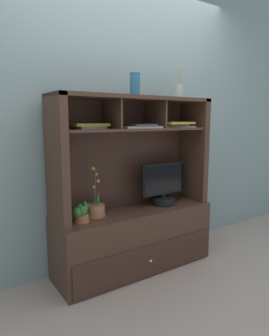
{
  "coord_description": "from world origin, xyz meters",
  "views": [
    {
      "loc": [
        -1.41,
        -2.12,
        1.31
      ],
      "look_at": [
        0.0,
        0.0,
        0.9
      ],
      "focal_mm": 32.29,
      "sensor_mm": 36.0,
      "label": 1
    }
  ],
  "objects_px": {
    "media_console": "(134,219)",
    "potted_orchid": "(96,209)",
    "magazine_stack_right": "(174,125)",
    "magazine_stack_left": "(139,126)",
    "diffuser_bottle": "(179,92)",
    "tv_monitor": "(164,188)",
    "magazine_stack_centre": "(89,126)",
    "ceramic_vase": "(135,84)",
    "potted_fern": "(81,214)"
  },
  "relations": [
    {
      "from": "diffuser_bottle",
      "to": "media_console",
      "type": "bearing_deg",
      "value": 175.34
    },
    {
      "from": "magazine_stack_right",
      "to": "ceramic_vase",
      "type": "height_order",
      "value": "ceramic_vase"
    },
    {
      "from": "media_console",
      "to": "potted_orchid",
      "type": "height_order",
      "value": "media_console"
    },
    {
      "from": "magazine_stack_centre",
      "to": "ceramic_vase",
      "type": "xyz_separation_m",
      "value": [
        0.41,
        -0.02,
        0.33
      ]
    },
    {
      "from": "media_console",
      "to": "magazine_stack_centre",
      "type": "relative_size",
      "value": 5.16
    },
    {
      "from": "magazine_stack_centre",
      "to": "ceramic_vase",
      "type": "distance_m",
      "value": 0.53
    },
    {
      "from": "magazine_stack_centre",
      "to": "potted_fern",
      "type": "bearing_deg",
      "value": -153.43
    },
    {
      "from": "magazine_stack_centre",
      "to": "magazine_stack_right",
      "type": "height_order",
      "value": "magazine_stack_right"
    },
    {
      "from": "tv_monitor",
      "to": "potted_fern",
      "type": "relative_size",
      "value": 3.14
    },
    {
      "from": "potted_orchid",
      "to": "ceramic_vase",
      "type": "relative_size",
      "value": 2.13
    },
    {
      "from": "tv_monitor",
      "to": "potted_orchid",
      "type": "xyz_separation_m",
      "value": [
        -0.67,
        0.04,
        -0.1
      ]
    },
    {
      "from": "tv_monitor",
      "to": "magazine_stack_centre",
      "type": "height_order",
      "value": "magazine_stack_centre"
    },
    {
      "from": "magazine_stack_centre",
      "to": "magazine_stack_right",
      "type": "distance_m",
      "value": 0.83
    },
    {
      "from": "magazine_stack_right",
      "to": "magazine_stack_left",
      "type": "bearing_deg",
      "value": -176.73
    },
    {
      "from": "media_console",
      "to": "diffuser_bottle",
      "type": "xyz_separation_m",
      "value": [
        0.46,
        -0.04,
        1.11
      ]
    },
    {
      "from": "potted_orchid",
      "to": "ceramic_vase",
      "type": "xyz_separation_m",
      "value": [
        0.36,
        -0.03,
        1.0
      ]
    },
    {
      "from": "potted_orchid",
      "to": "diffuser_bottle",
      "type": "distance_m",
      "value": 1.27
    },
    {
      "from": "tv_monitor",
      "to": "potted_fern",
      "type": "bearing_deg",
      "value": -178.2
    },
    {
      "from": "tv_monitor",
      "to": "media_console",
      "type": "bearing_deg",
      "value": 175.65
    },
    {
      "from": "media_console",
      "to": "tv_monitor",
      "type": "relative_size",
      "value": 3.1
    },
    {
      "from": "potted_orchid",
      "to": "potted_fern",
      "type": "bearing_deg",
      "value": -156.18
    },
    {
      "from": "potted_orchid",
      "to": "magazine_stack_right",
      "type": "height_order",
      "value": "magazine_stack_right"
    },
    {
      "from": "media_console",
      "to": "tv_monitor",
      "type": "bearing_deg",
      "value": -4.35
    },
    {
      "from": "potted_fern",
      "to": "ceramic_vase",
      "type": "bearing_deg",
      "value": 3.99
    },
    {
      "from": "tv_monitor",
      "to": "ceramic_vase",
      "type": "relative_size",
      "value": 2.55
    },
    {
      "from": "magazine_stack_right",
      "to": "potted_orchid",
      "type": "bearing_deg",
      "value": 176.26
    },
    {
      "from": "media_console",
      "to": "magazine_stack_centre",
      "type": "distance_m",
      "value": 0.91
    },
    {
      "from": "magazine_stack_centre",
      "to": "diffuser_bottle",
      "type": "height_order",
      "value": "diffuser_bottle"
    },
    {
      "from": "magazine_stack_left",
      "to": "potted_fern",
      "type": "bearing_deg",
      "value": 179.66
    },
    {
      "from": "magazine_stack_left",
      "to": "magazine_stack_centre",
      "type": "bearing_deg",
      "value": 172.47
    },
    {
      "from": "magazine_stack_left",
      "to": "magazine_stack_right",
      "type": "height_order",
      "value": "magazine_stack_right"
    },
    {
      "from": "media_console",
      "to": "magazine_stack_centre",
      "type": "xyz_separation_m",
      "value": [
        -0.41,
        0.0,
        0.81
      ]
    },
    {
      "from": "ceramic_vase",
      "to": "diffuser_bottle",
      "type": "bearing_deg",
      "value": -2.97
    },
    {
      "from": "magazine_stack_centre",
      "to": "diffuser_bottle",
      "type": "bearing_deg",
      "value": -2.71
    },
    {
      "from": "magazine_stack_right",
      "to": "media_console",
      "type": "bearing_deg",
      "value": 175.78
    },
    {
      "from": "tv_monitor",
      "to": "potted_orchid",
      "type": "bearing_deg",
      "value": 176.27
    },
    {
      "from": "potted_orchid",
      "to": "potted_fern",
      "type": "relative_size",
      "value": 2.62
    },
    {
      "from": "tv_monitor",
      "to": "magazine_stack_left",
      "type": "bearing_deg",
      "value": -174.33
    },
    {
      "from": "media_console",
      "to": "potted_fern",
      "type": "height_order",
      "value": "media_console"
    },
    {
      "from": "media_console",
      "to": "diffuser_bottle",
      "type": "distance_m",
      "value": 1.2
    },
    {
      "from": "media_console",
      "to": "potted_fern",
      "type": "xyz_separation_m",
      "value": [
        -0.52,
        -0.05,
        0.15
      ]
    },
    {
      "from": "diffuser_bottle",
      "to": "ceramic_vase",
      "type": "bearing_deg",
      "value": 177.03
    },
    {
      "from": "media_console",
      "to": "diffuser_bottle",
      "type": "height_order",
      "value": "diffuser_bottle"
    },
    {
      "from": "media_console",
      "to": "ceramic_vase",
      "type": "xyz_separation_m",
      "value": [
        0.0,
        -0.01,
        1.15
      ]
    },
    {
      "from": "media_console",
      "to": "magazine_stack_right",
      "type": "relative_size",
      "value": 4.04
    },
    {
      "from": "media_console",
      "to": "tv_monitor",
      "type": "xyz_separation_m",
      "value": [
        0.31,
        -0.02,
        0.25
      ]
    },
    {
      "from": "potted_orchid",
      "to": "magazine_stack_left",
      "type": "xyz_separation_m",
      "value": [
        0.38,
        -0.07,
        0.67
      ]
    },
    {
      "from": "media_console",
      "to": "magazine_stack_left",
      "type": "relative_size",
      "value": 4.34
    },
    {
      "from": "tv_monitor",
      "to": "magazine_stack_left",
      "type": "relative_size",
      "value": 1.4
    },
    {
      "from": "potted_orchid",
      "to": "diffuser_bottle",
      "type": "height_order",
      "value": "diffuser_bottle"
    }
  ]
}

